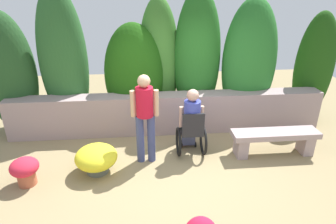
# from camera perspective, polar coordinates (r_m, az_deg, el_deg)

# --- Properties ---
(ground_plane) EXTENTS (12.40, 12.40, 0.00)m
(ground_plane) POSITION_cam_1_polar(r_m,az_deg,el_deg) (5.20, 1.55, -11.90)
(ground_plane) COLOR #8F7D56
(stone_retaining_wall) EXTENTS (6.74, 0.43, 0.87)m
(stone_retaining_wall) POSITION_cam_1_polar(r_m,az_deg,el_deg) (6.37, -0.06, -0.22)
(stone_retaining_wall) COLOR gray
(stone_retaining_wall) RESTS_ON ground
(hedge_backdrop) EXTENTS (7.83, 1.02, 3.05)m
(hedge_backdrop) POSITION_cam_1_polar(r_m,az_deg,el_deg) (6.52, -2.22, 8.96)
(hedge_backdrop) COLOR #234B22
(hedge_backdrop) RESTS_ON ground
(stone_bench) EXTENTS (1.65, 0.39, 0.49)m
(stone_bench) POSITION_cam_1_polar(r_m,az_deg,el_deg) (5.92, 20.11, -4.92)
(stone_bench) COLOR #A28C8C
(stone_bench) RESTS_ON ground
(person_in_wheelchair) EXTENTS (0.53, 0.66, 1.33)m
(person_in_wheelchair) POSITION_cam_1_polar(r_m,az_deg,el_deg) (5.47, 4.56, -2.40)
(person_in_wheelchair) COLOR black
(person_in_wheelchair) RESTS_ON ground
(person_standing_companion) EXTENTS (0.49, 0.30, 1.66)m
(person_standing_companion) POSITION_cam_1_polar(r_m,az_deg,el_deg) (5.09, -4.53, -0.31)
(person_standing_companion) COLOR #3A4271
(person_standing_companion) RESTS_ON ground
(flower_pot_terracotta_by_wall) EXTENTS (0.45, 0.45, 0.48)m
(flower_pot_terracotta_by_wall) POSITION_cam_1_polar(r_m,az_deg,el_deg) (5.33, -26.19, -10.08)
(flower_pot_terracotta_by_wall) COLOR #AC573B
(flower_pot_terracotta_by_wall) RESTS_ON ground
(flower_pot_red_accent) EXTENTS (0.73, 0.73, 0.49)m
(flower_pot_red_accent) POSITION_cam_1_polar(r_m,az_deg,el_deg) (5.24, -13.82, -8.80)
(flower_pot_red_accent) COLOR #595F55
(flower_pot_red_accent) RESTS_ON ground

